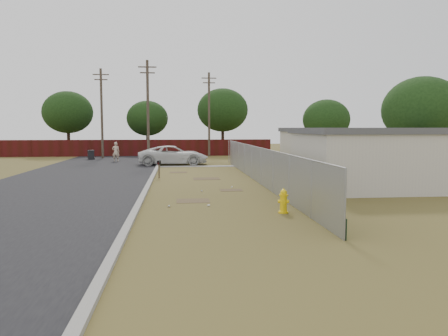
{
  "coord_description": "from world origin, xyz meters",
  "views": [
    {
      "loc": [
        -1.44,
        -23.35,
        3.1
      ],
      "look_at": [
        0.86,
        -1.85,
        1.1
      ],
      "focal_mm": 35.0,
      "sensor_mm": 36.0,
      "label": 1
    }
  ],
  "objects": [
    {
      "name": "street",
      "position": [
        -6.76,
        8.05,
        0.02
      ],
      "size": [
        15.1,
        60.0,
        0.12
      ],
      "color": "black",
      "rests_on": "ground"
    },
    {
      "name": "ground",
      "position": [
        0.0,
        0.0,
        0.0
      ],
      "size": [
        120.0,
        120.0,
        0.0
      ],
      "primitive_type": "plane",
      "color": "brown",
      "rests_on": "ground"
    },
    {
      "name": "trash_bin",
      "position": [
        -9.81,
        20.14,
        0.47
      ],
      "size": [
        0.78,
        0.76,
        0.92
      ],
      "color": "black",
      "rests_on": "ground"
    },
    {
      "name": "mailbox",
      "position": [
        -2.58,
        3.66,
        0.87
      ],
      "size": [
        0.24,
        0.48,
        1.1
      ],
      "color": "brown",
      "rests_on": "ground"
    },
    {
      "name": "pickup_truck",
      "position": [
        -1.79,
        13.34,
        0.8
      ],
      "size": [
        5.81,
        2.73,
        1.61
      ],
      "primitive_type": "imported",
      "rotation": [
        0.0,
        0.0,
        1.58
      ],
      "color": "silver",
      "rests_on": "ground"
    },
    {
      "name": "privacy_fence",
      "position": [
        -6.0,
        25.0,
        0.9
      ],
      "size": [
        30.0,
        0.12,
        1.8
      ],
      "primitive_type": "cube",
      "color": "#420E0E",
      "rests_on": "ground"
    },
    {
      "name": "scattered_litter",
      "position": [
        -0.24,
        -4.04,
        0.04
      ],
      "size": [
        3.25,
        5.43,
        0.07
      ],
      "color": "white",
      "rests_on": "ground"
    },
    {
      "name": "utility_poles",
      "position": [
        -3.67,
        20.67,
        4.69
      ],
      "size": [
        12.6,
        8.24,
        9.0
      ],
      "color": "#4F3F34",
      "rests_on": "ground"
    },
    {
      "name": "chainlink_fence",
      "position": [
        3.12,
        1.03,
        0.8
      ],
      "size": [
        0.1,
        27.06,
        2.02
      ],
      "color": "gray",
      "rests_on": "ground"
    },
    {
      "name": "houses",
      "position": [
        9.7,
        3.13,
        1.56
      ],
      "size": [
        9.3,
        17.24,
        3.1
      ],
      "color": "beige",
      "rests_on": "ground"
    },
    {
      "name": "pedestrian",
      "position": [
        -7.04,
        17.27,
        0.9
      ],
      "size": [
        0.68,
        0.46,
        1.81
      ],
      "primitive_type": "imported",
      "rotation": [
        0.0,
        0.0,
        3.09
      ],
      "color": "#C9B194",
      "rests_on": "ground"
    },
    {
      "name": "fire_hydrant",
      "position": [
        2.38,
        -7.98,
        0.42
      ],
      "size": [
        0.44,
        0.45,
        0.91
      ],
      "color": "yellow",
      "rests_on": "ground"
    },
    {
      "name": "horizon_trees",
      "position": [
        0.84,
        23.56,
        4.63
      ],
      "size": [
        33.32,
        31.94,
        7.78
      ],
      "color": "#2F2015",
      "rests_on": "ground"
    }
  ]
}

